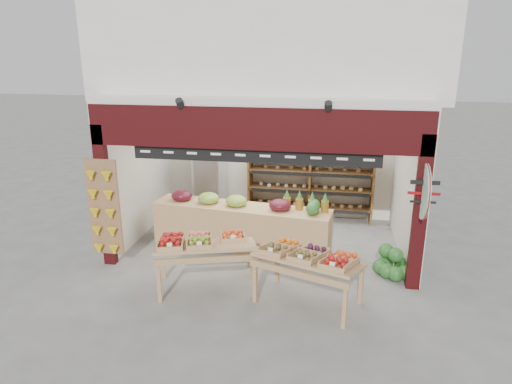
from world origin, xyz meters
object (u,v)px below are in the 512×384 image
object	(u,v)px
display_table_left	(199,243)
watermelon_pile	(393,265)
cardboard_stack	(207,221)
mid_counter	(241,225)
back_shelving	(310,172)
display_table_right	(309,257)
refrigerator	(210,181)

from	to	relation	value
display_table_left	watermelon_pile	world-z (taller)	display_table_left
cardboard_stack	mid_counter	size ratio (longest dim) A/B	0.27
back_shelving	display_table_left	xyz separation A→B (m)	(-1.62, -3.61, -0.35)
back_shelving	display_table_right	distance (m)	3.83
refrigerator	display_table_right	bearing A→B (deg)	-51.10
mid_counter	cardboard_stack	bearing A→B (deg)	139.11
back_shelving	refrigerator	size ratio (longest dim) A/B	1.69
cardboard_stack	back_shelving	bearing A→B (deg)	26.10
display_table_right	watermelon_pile	xyz separation A→B (m)	(1.46, 1.22, -0.61)
back_shelving	cardboard_stack	bearing A→B (deg)	-153.90
mid_counter	display_table_left	distance (m)	1.78
back_shelving	display_table_right	world-z (taller)	back_shelving
back_shelving	refrigerator	distance (m)	2.41
display_table_right	watermelon_pile	bearing A→B (deg)	39.84
refrigerator	watermelon_pile	distance (m)	4.78
back_shelving	watermelon_pile	world-z (taller)	back_shelving
refrigerator	watermelon_pile	world-z (taller)	refrigerator
cardboard_stack	display_table_left	world-z (taller)	display_table_left
back_shelving	cardboard_stack	size ratio (longest dim) A/B	2.95
display_table_left	display_table_right	xyz separation A→B (m)	(1.83, -0.20, -0.01)
refrigerator	watermelon_pile	xyz separation A→B (m)	(4.05, -2.45, -0.67)
back_shelving	cardboard_stack	xyz separation A→B (m)	(-2.21, -1.08, -0.93)
refrigerator	mid_counter	xyz separation A→B (m)	(1.12, -1.75, -0.37)
cardboard_stack	display_table_right	size ratio (longest dim) A/B	0.55
back_shelving	display_table_left	distance (m)	3.97
cardboard_stack	mid_counter	xyz separation A→B (m)	(0.94, -0.81, 0.27)
refrigerator	display_table_left	size ratio (longest dim) A/B	0.94
cardboard_stack	watermelon_pile	bearing A→B (deg)	-21.33
refrigerator	watermelon_pile	bearing A→B (deg)	-27.56
cardboard_stack	refrigerator	bearing A→B (deg)	100.87
refrigerator	mid_counter	world-z (taller)	refrigerator
back_shelving	watermelon_pile	bearing A→B (deg)	-57.25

